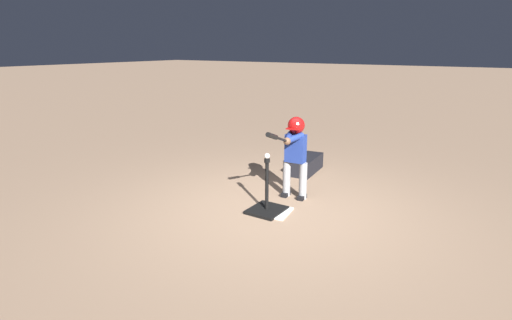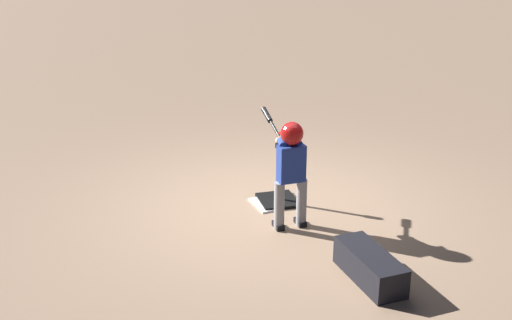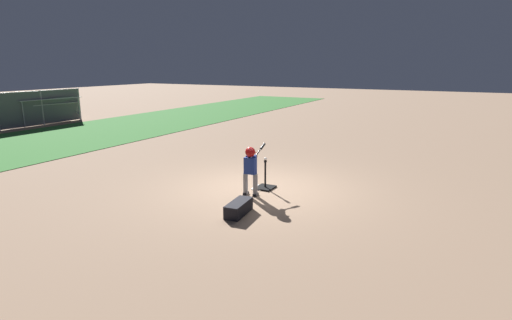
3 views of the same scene
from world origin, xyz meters
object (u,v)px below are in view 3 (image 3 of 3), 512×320
object	(u,v)px
equipment_bag	(239,208)
batting_tee	(265,185)
baseball	(265,159)
bleachers_far_right	(43,110)
batter_child	(251,165)

from	to	relation	value
equipment_bag	batting_tee	bearing A→B (deg)	3.52
batting_tee	equipment_bag	size ratio (longest dim) A/B	0.89
baseball	equipment_bag	size ratio (longest dim) A/B	0.09
batting_tee	equipment_bag	distance (m)	1.94
batting_tee	bleachers_far_right	size ratio (longest dim) A/B	0.21
batter_child	baseball	xyz separation A→B (m)	(0.65, -0.06, 0.02)
batter_child	bleachers_far_right	world-z (taller)	bleachers_far_right
baseball	bleachers_far_right	size ratio (longest dim) A/B	0.02
batter_child	bleachers_far_right	xyz separation A→B (m)	(5.77, 16.31, -0.09)
equipment_bag	baseball	bearing A→B (deg)	3.52
batter_child	equipment_bag	xyz separation A→B (m)	(-1.26, -0.39, -0.63)
equipment_bag	batter_child	bearing A→B (deg)	11.02
batter_child	equipment_bag	bearing A→B (deg)	-162.92
baseball	bleachers_far_right	bearing A→B (deg)	72.64
baseball	equipment_bag	world-z (taller)	baseball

